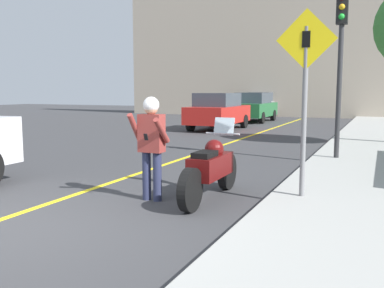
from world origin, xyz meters
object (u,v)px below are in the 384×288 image
at_px(crossing_sign, 305,85).
at_px(parked_car_grey, 263,104).
at_px(parked_car_red, 218,111).
at_px(parked_car_green, 254,107).
at_px(traffic_light, 341,44).
at_px(person_biker, 151,138).
at_px(motorcycle, 211,168).

relative_size(crossing_sign, parked_car_grey, 0.68).
relative_size(parked_car_red, parked_car_green, 1.00).
bearing_deg(traffic_light, parked_car_green, 114.10).
height_order(person_biker, traffic_light, traffic_light).
xyz_separation_m(crossing_sign, parked_car_red, (-5.85, 11.81, -1.01)).
relative_size(parked_car_red, parked_car_grey, 1.00).
distance_m(crossing_sign, traffic_light, 4.39).
height_order(person_biker, crossing_sign, crossing_sign).
height_order(parked_car_green, parked_car_grey, same).
relative_size(motorcycle, parked_car_grey, 0.54).
xyz_separation_m(person_biker, parked_car_grey, (-4.41, 23.66, -0.18)).
xyz_separation_m(crossing_sign, parked_car_green, (-5.77, 17.38, -1.01)).
height_order(crossing_sign, parked_car_green, crossing_sign).
bearing_deg(motorcycle, parked_car_red, 110.14).
xyz_separation_m(person_biker, traffic_light, (2.38, 4.96, 1.86)).
distance_m(parked_car_red, parked_car_grey, 11.19).
xyz_separation_m(motorcycle, traffic_light, (1.53, 4.50, 2.37)).
relative_size(crossing_sign, parked_car_red, 0.68).
bearing_deg(parked_car_grey, crossing_sign, -73.73).
bearing_deg(traffic_light, parked_car_grey, 109.97).
bearing_deg(parked_car_green, parked_car_grey, 99.46).
xyz_separation_m(motorcycle, parked_car_red, (-4.41, 12.03, 0.34)).
distance_m(motorcycle, parked_car_green, 18.14).
bearing_deg(motorcycle, crossing_sign, 9.01).
bearing_deg(parked_car_green, crossing_sign, -71.64).
bearing_deg(motorcycle, parked_car_green, 103.83).
distance_m(person_biker, parked_car_green, 18.41).
distance_m(crossing_sign, parked_car_grey, 23.95).
relative_size(motorcycle, person_biker, 1.35).
height_order(traffic_light, parked_car_grey, traffic_light).
bearing_deg(person_biker, parked_car_green, 100.91).
distance_m(traffic_light, parked_car_grey, 20.00).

